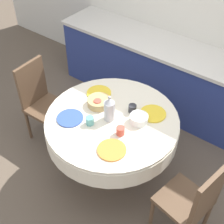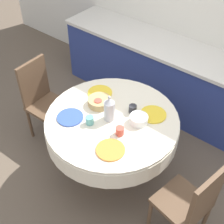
# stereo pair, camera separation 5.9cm
# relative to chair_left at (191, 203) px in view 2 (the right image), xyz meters

# --- Properties ---
(ground_plane) EXTENTS (12.00, 12.00, 0.00)m
(ground_plane) POSITION_rel_chair_left_xyz_m (-0.97, 0.18, -0.54)
(ground_plane) COLOR brown
(wall_back) EXTENTS (7.00, 0.05, 2.60)m
(wall_back) POSITION_rel_chair_left_xyz_m (-0.97, 1.83, 0.76)
(wall_back) COLOR silver
(wall_back) RESTS_ON ground_plane
(kitchen_counter) EXTENTS (3.24, 0.64, 0.88)m
(kitchen_counter) POSITION_rel_chair_left_xyz_m (-0.97, 1.50, -0.09)
(kitchen_counter) COLOR navy
(kitchen_counter) RESTS_ON ground_plane
(dining_table) EXTENTS (1.28, 1.28, 0.78)m
(dining_table) POSITION_rel_chair_left_xyz_m (-0.97, 0.18, 0.12)
(dining_table) COLOR tan
(dining_table) RESTS_ON ground_plane
(chair_left) EXTENTS (0.47, 0.47, 0.98)m
(chair_left) POSITION_rel_chair_left_xyz_m (0.00, 0.00, 0.00)
(chair_left) COLOR brown
(chair_left) RESTS_ON ground_plane
(chair_right) EXTENTS (0.41, 0.41, 0.98)m
(chair_right) POSITION_rel_chair_left_xyz_m (-1.95, 0.14, 0.00)
(chair_right) COLOR brown
(chair_right) RESTS_ON ground_plane
(plate_near_left) EXTENTS (0.25, 0.25, 0.01)m
(plate_near_left) POSITION_rel_chair_left_xyz_m (-1.28, -0.06, 0.25)
(plate_near_left) COLOR #3856AD
(plate_near_left) RESTS_ON dining_table
(cup_near_left) EXTENTS (0.08, 0.08, 0.08)m
(cup_near_left) POSITION_rel_chair_left_xyz_m (-1.09, -0.00, 0.28)
(cup_near_left) COLOR #5BA39E
(cup_near_left) RESTS_ON dining_table
(plate_near_right) EXTENTS (0.25, 0.25, 0.01)m
(plate_near_right) POSITION_rel_chair_left_xyz_m (-0.73, -0.14, 0.25)
(plate_near_right) COLOR orange
(plate_near_right) RESTS_ON dining_table
(cup_near_right) EXTENTS (0.08, 0.08, 0.08)m
(cup_near_right) POSITION_rel_chair_left_xyz_m (-0.79, 0.06, 0.28)
(cup_near_right) COLOR #CC4C3D
(cup_near_right) RESTS_ON dining_table
(plate_far_left) EXTENTS (0.25, 0.25, 0.01)m
(plate_far_left) POSITION_rel_chair_left_xyz_m (-1.30, 0.39, 0.25)
(plate_far_left) COLOR yellow
(plate_far_left) RESTS_ON dining_table
(cup_far_left) EXTENTS (0.08, 0.08, 0.08)m
(cup_far_left) POSITION_rel_chair_left_xyz_m (-1.18, 0.22, 0.28)
(cup_far_left) COLOR #CC4C3D
(cup_far_left) RESTS_ON dining_table
(plate_far_right) EXTENTS (0.25, 0.25, 0.01)m
(plate_far_right) POSITION_rel_chair_left_xyz_m (-0.69, 0.46, 0.25)
(plate_far_right) COLOR yellow
(plate_far_right) RESTS_ON dining_table
(cup_far_right) EXTENTS (0.08, 0.08, 0.08)m
(cup_far_right) POSITION_rel_chair_left_xyz_m (-0.87, 0.37, 0.28)
(cup_far_right) COLOR #28282D
(cup_far_right) RESTS_ON dining_table
(coffee_carafe) EXTENTS (0.10, 0.10, 0.27)m
(coffee_carafe) POSITION_rel_chair_left_xyz_m (-0.98, 0.16, 0.36)
(coffee_carafe) COLOR #B2B2B7
(coffee_carafe) RESTS_ON dining_table
(bread_basket) EXTENTS (0.23, 0.23, 0.07)m
(bread_basket) POSITION_rel_chair_left_xyz_m (-1.19, 0.26, 0.28)
(bread_basket) COLOR tan
(bread_basket) RESTS_ON dining_table
(fruit_bowl) EXTENTS (0.17, 0.17, 0.08)m
(fruit_bowl) POSITION_rel_chair_left_xyz_m (-0.74, 0.29, 0.28)
(fruit_bowl) COLOR silver
(fruit_bowl) RESTS_ON dining_table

